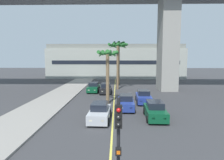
{
  "coord_description": "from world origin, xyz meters",
  "views": [
    {
      "loc": [
        0.33,
        0.51,
        5.49
      ],
      "look_at": [
        0.0,
        14.0,
        3.96
      ],
      "focal_mm": 30.98,
      "sensor_mm": 36.0,
      "label": 1
    }
  ],
  "objects_px": {
    "traffic_light_median_near": "(118,142)",
    "palm_tree_mid_median": "(118,51)",
    "car_queue_front": "(143,97)",
    "car_queue_third": "(100,112)",
    "car_queue_sixth": "(155,111)",
    "car_queue_fifth": "(94,88)",
    "palm_tree_near_median": "(108,61)",
    "car_queue_second": "(126,102)",
    "car_queue_fourth": "(106,89)",
    "palm_tree_farthest_median": "(119,51)"
  },
  "relations": [
    {
      "from": "traffic_light_median_near",
      "to": "palm_tree_mid_median",
      "type": "xyz_separation_m",
      "value": [
        0.13,
        27.82,
        4.1
      ]
    },
    {
      "from": "car_queue_front",
      "to": "car_queue_third",
      "type": "height_order",
      "value": "same"
    },
    {
      "from": "car_queue_sixth",
      "to": "traffic_light_median_near",
      "type": "bearing_deg",
      "value": -107.23
    },
    {
      "from": "traffic_light_median_near",
      "to": "palm_tree_mid_median",
      "type": "relative_size",
      "value": 0.51
    },
    {
      "from": "car_queue_fifth",
      "to": "palm_tree_near_median",
      "type": "bearing_deg",
      "value": -71.56
    },
    {
      "from": "car_queue_second",
      "to": "car_queue_fourth",
      "type": "distance_m",
      "value": 9.86
    },
    {
      "from": "car_queue_sixth",
      "to": "palm_tree_mid_median",
      "type": "relative_size",
      "value": 0.51
    },
    {
      "from": "car_queue_third",
      "to": "palm_tree_mid_median",
      "type": "bearing_deg",
      "value": 84.47
    },
    {
      "from": "car_queue_front",
      "to": "palm_tree_farthest_median",
      "type": "xyz_separation_m",
      "value": [
        -2.9,
        17.46,
        6.19
      ]
    },
    {
      "from": "car_queue_third",
      "to": "car_queue_fourth",
      "type": "bearing_deg",
      "value": 90.96
    },
    {
      "from": "car_queue_second",
      "to": "car_queue_third",
      "type": "xyz_separation_m",
      "value": [
        -2.48,
        -3.91,
        0.0
      ]
    },
    {
      "from": "palm_tree_mid_median",
      "to": "traffic_light_median_near",
      "type": "bearing_deg",
      "value": -90.26
    },
    {
      "from": "car_queue_front",
      "to": "car_queue_fifth",
      "type": "distance_m",
      "value": 10.34
    },
    {
      "from": "car_queue_sixth",
      "to": "palm_tree_mid_median",
      "type": "bearing_deg",
      "value": 101.28
    },
    {
      "from": "car_queue_front",
      "to": "traffic_light_median_near",
      "type": "relative_size",
      "value": 0.99
    },
    {
      "from": "car_queue_sixth",
      "to": "palm_tree_farthest_median",
      "type": "bearing_deg",
      "value": 97.44
    },
    {
      "from": "car_queue_fourth",
      "to": "car_queue_sixth",
      "type": "height_order",
      "value": "same"
    },
    {
      "from": "car_queue_second",
      "to": "palm_tree_farthest_median",
      "type": "distance_m",
      "value": 21.4
    },
    {
      "from": "car_queue_third",
      "to": "traffic_light_median_near",
      "type": "xyz_separation_m",
      "value": [
        1.55,
        -10.47,
        1.99
      ]
    },
    {
      "from": "car_queue_second",
      "to": "palm_tree_near_median",
      "type": "xyz_separation_m",
      "value": [
        -2.09,
        2.59,
        4.41
      ]
    },
    {
      "from": "car_queue_third",
      "to": "car_queue_second",
      "type": "bearing_deg",
      "value": 57.6
    },
    {
      "from": "car_queue_fourth",
      "to": "car_queue_third",
      "type": "bearing_deg",
      "value": -89.04
    },
    {
      "from": "car_queue_fifth",
      "to": "palm_tree_near_median",
      "type": "xyz_separation_m",
      "value": [
        2.65,
        -7.96,
        4.41
      ]
    },
    {
      "from": "car_queue_second",
      "to": "car_queue_sixth",
      "type": "height_order",
      "value": "same"
    },
    {
      "from": "car_queue_second",
      "to": "palm_tree_farthest_median",
      "type": "bearing_deg",
      "value": 91.59
    },
    {
      "from": "palm_tree_near_median",
      "to": "car_queue_second",
      "type": "bearing_deg",
      "value": -51.13
    },
    {
      "from": "car_queue_third",
      "to": "palm_tree_near_median",
      "type": "distance_m",
      "value": 7.86
    },
    {
      "from": "car_queue_fifth",
      "to": "traffic_light_median_near",
      "type": "xyz_separation_m",
      "value": [
        3.81,
        -24.93,
        1.99
      ]
    },
    {
      "from": "car_queue_third",
      "to": "traffic_light_median_near",
      "type": "bearing_deg",
      "value": -81.56
    },
    {
      "from": "car_queue_sixth",
      "to": "palm_tree_near_median",
      "type": "xyz_separation_m",
      "value": [
        -4.62,
        5.84,
        4.41
      ]
    },
    {
      "from": "palm_tree_mid_median",
      "to": "palm_tree_farthest_median",
      "type": "bearing_deg",
      "value": 88.12
    },
    {
      "from": "palm_tree_near_median",
      "to": "car_queue_third",
      "type": "bearing_deg",
      "value": -93.46
    },
    {
      "from": "car_queue_front",
      "to": "palm_tree_near_median",
      "type": "height_order",
      "value": "palm_tree_near_median"
    },
    {
      "from": "car_queue_second",
      "to": "traffic_light_median_near",
      "type": "bearing_deg",
      "value": -93.69
    },
    {
      "from": "car_queue_fifth",
      "to": "palm_tree_near_median",
      "type": "relative_size",
      "value": 0.64
    },
    {
      "from": "car_queue_fifth",
      "to": "palm_tree_mid_median",
      "type": "height_order",
      "value": "palm_tree_mid_median"
    },
    {
      "from": "palm_tree_farthest_median",
      "to": "car_queue_sixth",
      "type": "bearing_deg",
      "value": -82.56
    },
    {
      "from": "car_queue_fourth",
      "to": "palm_tree_mid_median",
      "type": "bearing_deg",
      "value": 64.3
    },
    {
      "from": "palm_tree_farthest_median",
      "to": "traffic_light_median_near",
      "type": "bearing_deg",
      "value": -90.59
    },
    {
      "from": "car_queue_front",
      "to": "palm_tree_mid_median",
      "type": "relative_size",
      "value": 0.51
    },
    {
      "from": "palm_tree_near_median",
      "to": "palm_tree_farthest_median",
      "type": "xyz_separation_m",
      "value": [
        1.52,
        17.88,
        1.79
      ]
    },
    {
      "from": "car_queue_third",
      "to": "car_queue_fourth",
      "type": "xyz_separation_m",
      "value": [
        -0.22,
        13.39,
        0.0
      ]
    },
    {
      "from": "car_queue_fifth",
      "to": "car_queue_sixth",
      "type": "height_order",
      "value": "same"
    },
    {
      "from": "car_queue_front",
      "to": "car_queue_fourth",
      "type": "bearing_deg",
      "value": 127.93
    },
    {
      "from": "traffic_light_median_near",
      "to": "palm_tree_near_median",
      "type": "bearing_deg",
      "value": 93.91
    },
    {
      "from": "traffic_light_median_near",
      "to": "palm_tree_near_median",
      "type": "relative_size",
      "value": 0.64
    },
    {
      "from": "car_queue_third",
      "to": "palm_tree_mid_median",
      "type": "distance_m",
      "value": 18.46
    },
    {
      "from": "car_queue_fifth",
      "to": "traffic_light_median_near",
      "type": "distance_m",
      "value": 25.3
    },
    {
      "from": "car_queue_front",
      "to": "palm_tree_mid_median",
      "type": "height_order",
      "value": "palm_tree_mid_median"
    },
    {
      "from": "car_queue_front",
      "to": "car_queue_fourth",
      "type": "relative_size",
      "value": 1.01
    }
  ]
}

